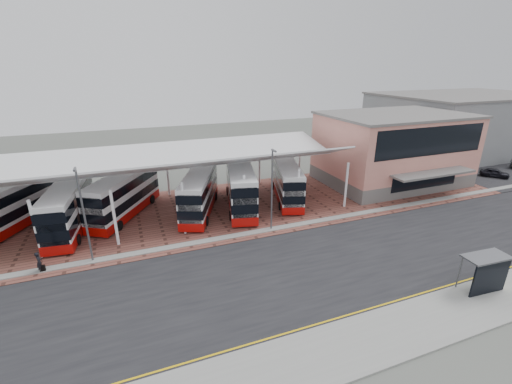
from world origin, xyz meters
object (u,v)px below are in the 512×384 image
(bus_2, at_px, (124,195))
(carpark_car_a, at_px, (495,173))
(terminal, at_px, (393,148))
(bus_4, at_px, (240,187))
(bus_1, at_px, (69,208))
(bus_5, at_px, (287,182))
(pedestrian, at_px, (39,262))
(bus_shelter, at_px, (490,270))
(bus_0, at_px, (6,209))
(bus_3, at_px, (199,193))

(bus_2, relative_size, carpark_car_a, 2.95)
(terminal, height_order, bus_4, terminal)
(bus_1, bearing_deg, bus_5, 6.13)
(pedestrian, height_order, carpark_car_a, pedestrian)
(bus_1, relative_size, bus_2, 1.04)
(bus_1, height_order, bus_2, bus_2)
(bus_1, xyz_separation_m, bus_shelter, (28.51, -21.43, -0.50))
(bus_4, bearing_deg, terminal, 17.02)
(bus_1, xyz_separation_m, carpark_car_a, (54.43, -3.41, -1.60))
(bus_4, bearing_deg, bus_shelter, -47.47)
(bus_0, distance_m, bus_1, 5.86)
(bus_4, bearing_deg, bus_5, 16.23)
(bus_5, bearing_deg, carpark_car_a, 11.91)
(bus_5, bearing_deg, bus_0, -166.76)
(bus_5, bearing_deg, pedestrian, -146.48)
(bus_2, height_order, pedestrian, bus_2)
(terminal, bearing_deg, bus_4, -177.14)
(bus_shelter, bearing_deg, carpark_car_a, 38.91)
(bus_1, bearing_deg, bus_4, 5.21)
(carpark_car_a, bearing_deg, bus_3, 136.30)
(terminal, bearing_deg, bus_5, -176.85)
(bus_2, xyz_separation_m, pedestrian, (-6.52, -8.97, -1.39))
(bus_2, distance_m, pedestrian, 11.17)
(bus_2, distance_m, bus_4, 12.39)
(terminal, height_order, bus_1, terminal)
(bus_0, xyz_separation_m, bus_4, (22.73, -2.41, 0.14))
(bus_4, distance_m, bus_shelter, 23.82)
(bus_2, bearing_deg, bus_0, -150.09)
(bus_0, xyz_separation_m, bus_5, (28.59, -2.19, -0.08))
(bus_3, relative_size, carpark_car_a, 2.99)
(bus_2, xyz_separation_m, bus_5, (18.06, -1.97, -0.11))
(bus_0, xyz_separation_m, bus_3, (18.14, -2.24, -0.03))
(bus_1, distance_m, bus_3, 12.61)
(bus_3, distance_m, bus_5, 10.45)
(terminal, distance_m, bus_shelter, 24.64)
(bus_0, bearing_deg, terminal, 26.97)
(bus_4, distance_m, carpark_car_a, 37.39)
(pedestrian, distance_m, carpark_car_a, 56.09)
(bus_shelter, bearing_deg, bus_5, 108.55)
(pedestrian, xyz_separation_m, carpark_car_a, (55.95, 3.86, -0.22))
(bus_1, height_order, bus_5, bus_1)
(bus_shelter, bearing_deg, pedestrian, 158.85)
(carpark_car_a, bearing_deg, bus_shelter, 175.35)
(bus_0, xyz_separation_m, carpark_car_a, (59.97, -5.34, -1.58))
(bus_5, bearing_deg, bus_4, -160.31)
(bus_3, bearing_deg, bus_shelter, -30.79)
(terminal, distance_m, pedestrian, 41.58)
(terminal, relative_size, bus_2, 1.72)
(bus_1, relative_size, bus_shelter, 3.27)
(bus_2, relative_size, pedestrian, 6.25)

